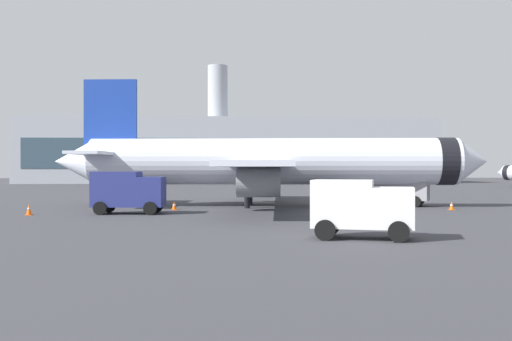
{
  "coord_description": "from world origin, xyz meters",
  "views": [
    {
      "loc": [
        -0.17,
        -2.32,
        3.08
      ],
      "look_at": [
        1.7,
        28.0,
        3.0
      ],
      "focal_mm": 42.03,
      "sensor_mm": 36.0,
      "label": 1
    }
  ],
  "objects_px": {
    "safety_cone_far": "(452,206)",
    "airplane_at_gate": "(270,162)",
    "safety_cone_near": "(174,206)",
    "safety_cone_mid": "(29,209)",
    "fuel_truck": "(390,185)",
    "service_truck": "(128,190)",
    "cargo_van": "(361,206)"
  },
  "relations": [
    {
      "from": "airplane_at_gate",
      "to": "safety_cone_mid",
      "type": "distance_m",
      "value": 19.08
    },
    {
      "from": "safety_cone_far",
      "to": "service_truck",
      "type": "bearing_deg",
      "value": -174.32
    },
    {
      "from": "safety_cone_mid",
      "to": "fuel_truck",
      "type": "bearing_deg",
      "value": 17.69
    },
    {
      "from": "service_truck",
      "to": "cargo_van",
      "type": "distance_m",
      "value": 19.87
    },
    {
      "from": "service_truck",
      "to": "fuel_truck",
      "type": "bearing_deg",
      "value": 20.64
    },
    {
      "from": "airplane_at_gate",
      "to": "service_truck",
      "type": "bearing_deg",
      "value": -144.17
    },
    {
      "from": "safety_cone_far",
      "to": "safety_cone_near",
      "type": "bearing_deg",
      "value": 175.9
    },
    {
      "from": "safety_cone_near",
      "to": "airplane_at_gate",
      "type": "bearing_deg",
      "value": 26.03
    },
    {
      "from": "cargo_van",
      "to": "service_truck",
      "type": "bearing_deg",
      "value": 128.98
    },
    {
      "from": "airplane_at_gate",
      "to": "cargo_van",
      "type": "distance_m",
      "value": 23.19
    },
    {
      "from": "safety_cone_near",
      "to": "safety_cone_mid",
      "type": "relative_size",
      "value": 0.78
    },
    {
      "from": "fuel_truck",
      "to": "cargo_van",
      "type": "xyz_separation_m",
      "value": [
        -8.05,
        -23.19,
        -0.32
      ]
    },
    {
      "from": "fuel_truck",
      "to": "safety_cone_mid",
      "type": "distance_m",
      "value": 28.29
    },
    {
      "from": "fuel_truck",
      "to": "safety_cone_near",
      "type": "relative_size",
      "value": 10.62
    },
    {
      "from": "airplane_at_gate",
      "to": "fuel_truck",
      "type": "relative_size",
      "value": 5.55
    },
    {
      "from": "airplane_at_gate",
      "to": "safety_cone_near",
      "type": "xyz_separation_m",
      "value": [
        -7.57,
        -3.7,
        -3.36
      ]
    },
    {
      "from": "fuel_truck",
      "to": "safety_cone_far",
      "type": "xyz_separation_m",
      "value": [
        3.11,
        -5.38,
        -1.45
      ]
    },
    {
      "from": "fuel_truck",
      "to": "safety_cone_mid",
      "type": "xyz_separation_m",
      "value": [
        -26.92,
        -8.59,
        -1.39
      ]
    },
    {
      "from": "fuel_truck",
      "to": "cargo_van",
      "type": "relative_size",
      "value": 1.35
    },
    {
      "from": "airplane_at_gate",
      "to": "cargo_van",
      "type": "bearing_deg",
      "value": -84.88
    },
    {
      "from": "fuel_truck",
      "to": "safety_cone_mid",
      "type": "height_order",
      "value": "fuel_truck"
    },
    {
      "from": "fuel_truck",
      "to": "safety_cone_far",
      "type": "bearing_deg",
      "value": -60.01
    },
    {
      "from": "service_truck",
      "to": "safety_cone_far",
      "type": "relative_size",
      "value": 7.65
    },
    {
      "from": "cargo_van",
      "to": "airplane_at_gate",
      "type": "bearing_deg",
      "value": 95.12
    },
    {
      "from": "cargo_van",
      "to": "safety_cone_near",
      "type": "relative_size",
      "value": 7.88
    },
    {
      "from": "safety_cone_far",
      "to": "airplane_at_gate",
      "type": "bearing_deg",
      "value": 158.58
    },
    {
      "from": "airplane_at_gate",
      "to": "safety_cone_near",
      "type": "distance_m",
      "value": 9.07
    },
    {
      "from": "airplane_at_gate",
      "to": "safety_cone_near",
      "type": "height_order",
      "value": "airplane_at_gate"
    },
    {
      "from": "service_truck",
      "to": "cargo_van",
      "type": "xyz_separation_m",
      "value": [
        12.5,
        -15.45,
        -0.16
      ]
    },
    {
      "from": "safety_cone_mid",
      "to": "safety_cone_far",
      "type": "distance_m",
      "value": 30.2
    },
    {
      "from": "cargo_van",
      "to": "safety_cone_mid",
      "type": "xyz_separation_m",
      "value": [
        -18.88,
        14.6,
        -1.07
      ]
    },
    {
      "from": "service_truck",
      "to": "safety_cone_near",
      "type": "height_order",
      "value": "service_truck"
    }
  ]
}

